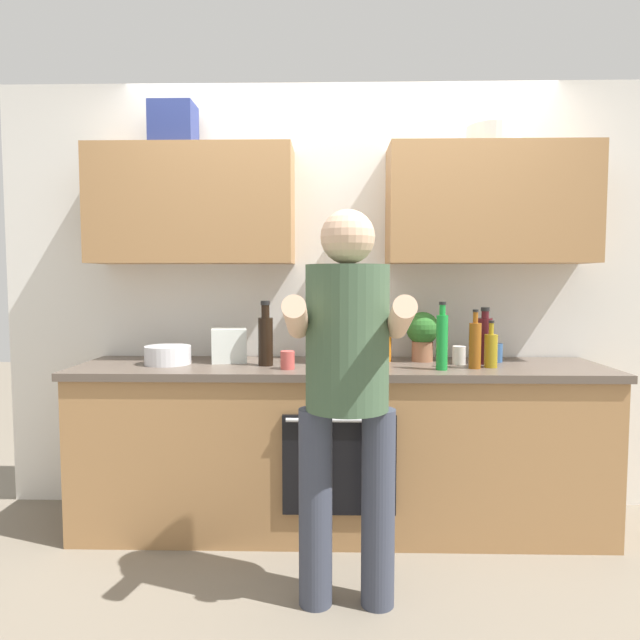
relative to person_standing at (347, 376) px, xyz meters
name	(u,v)px	position (x,y,z in m)	size (l,w,h in m)	color
ground_plane	(340,526)	(-0.02, 0.75, -0.97)	(12.00, 12.00, 0.00)	#756B5B
back_wall_unit	(339,256)	(-0.02, 1.03, 0.53)	(4.00, 0.38, 2.50)	silver
counter	(340,446)	(-0.02, 0.75, -0.52)	(2.84, 0.67, 0.90)	#A37547
person_standing	(347,376)	(0.00, 0.00, 0.00)	(0.49, 0.45, 1.64)	#383D4C
bottle_vinegar	(368,343)	(0.12, 0.58, 0.07)	(0.06, 0.06, 0.32)	brown
bottle_oil	(491,350)	(0.77, 0.68, 0.03)	(0.07, 0.07, 0.25)	olive
bottle_soda	(442,340)	(0.50, 0.59, 0.08)	(0.06, 0.06, 0.35)	#198C33
bottle_soy	(266,338)	(-0.42, 0.72, 0.08)	(0.08, 0.08, 0.35)	black
bottle_wine	(485,339)	(0.77, 0.80, 0.07)	(0.08, 0.08, 0.31)	#471419
bottle_juice	(384,340)	(0.23, 0.88, 0.05)	(0.08, 0.08, 0.29)	orange
bottle_syrup	(475,344)	(0.68, 0.64, 0.06)	(0.06, 0.06, 0.31)	#8C4C14
bottle_hotsauce	(366,344)	(0.13, 0.83, 0.03)	(0.05, 0.05, 0.25)	red
cup_tea	(495,353)	(0.85, 0.88, -0.02)	(0.09, 0.09, 0.10)	#33598C
cup_ceramic	(288,360)	(-0.29, 0.60, -0.02)	(0.07, 0.07, 0.09)	#BF4C47
cup_coffee	(459,355)	(0.63, 0.78, -0.02)	(0.07, 0.07, 0.10)	white
mixing_bowl	(168,355)	(-0.96, 0.75, -0.02)	(0.25, 0.25, 0.10)	silver
knife_block	(318,339)	(-0.14, 0.83, 0.06)	(0.10, 0.14, 0.32)	brown
potted_herb	(422,333)	(0.44, 0.89, 0.09)	(0.18, 0.18, 0.28)	#9E6647
grocery_bag_produce	(229,345)	(-0.64, 0.85, 0.03)	(0.19, 0.18, 0.19)	silver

